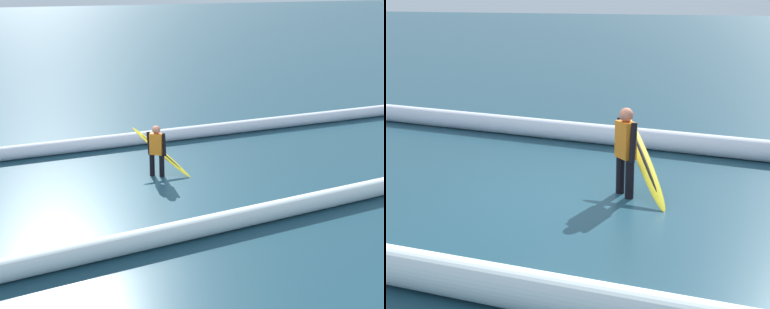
# 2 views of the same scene
# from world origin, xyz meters

# --- Properties ---
(ground_plane) EXTENTS (194.03, 194.03, 0.00)m
(ground_plane) POSITION_xyz_m (0.00, 0.00, 0.00)
(ground_plane) COLOR #1D4252
(surfer) EXTENTS (0.42, 0.46, 1.42)m
(surfer) POSITION_xyz_m (-0.81, -0.48, 0.79)
(surfer) COLOR black
(surfer) RESTS_ON ground_plane
(surfboard) EXTENTS (1.33, 1.62, 1.20)m
(surfboard) POSITION_xyz_m (-1.02, -0.72, 0.58)
(surfboard) COLOR yellow
(surfboard) RESTS_ON ground_plane
(wave_crest_foreground) EXTENTS (22.31, 0.79, 0.43)m
(wave_crest_foreground) POSITION_xyz_m (-0.93, -3.41, 0.21)
(wave_crest_foreground) COLOR white
(wave_crest_foreground) RESTS_ON ground_plane
(wave_crest_midground) EXTENTS (20.77, 1.45, 0.43)m
(wave_crest_midground) POSITION_xyz_m (-1.71, 3.16, 0.22)
(wave_crest_midground) COLOR white
(wave_crest_midground) RESTS_ON ground_plane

